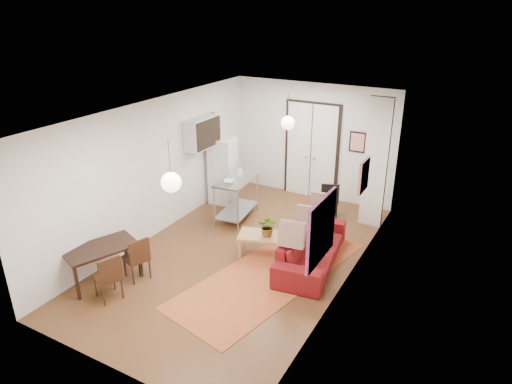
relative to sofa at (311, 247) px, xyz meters
The scene contains 27 objects.
floor 1.41m from the sofa, 164.04° to the right, with size 7.00×7.00×0.00m, color brown.
ceiling 2.91m from the sofa, 164.04° to the right, with size 4.20×7.00×0.02m, color silver.
wall_back 3.57m from the sofa, 112.83° to the left, with size 4.20×0.02×2.90m, color silver.
wall_front 4.24m from the sofa, 108.74° to the right, with size 4.20×0.02×2.90m, color silver.
wall_left 3.61m from the sofa, behind, with size 0.02×7.00×2.90m, color silver.
wall_right 1.41m from the sofa, 25.59° to the right, with size 0.02×7.00×2.90m, color silver.
double_doors 3.46m from the sofa, 113.13° to the left, with size 1.44×0.06×2.50m, color white.
stub_partition 2.50m from the sofa, 76.17° to the left, with size 0.50×0.10×2.90m, color silver.
wall_cabinet 3.76m from the sofa, 160.84° to the left, with size 0.35×1.00×0.70m, color silver.
painting_popart 2.22m from the sofa, 64.95° to the right, with size 0.05×1.00×1.00m, color red.
painting_abstract 1.70m from the sofa, 29.15° to the left, with size 0.05×0.50×0.60m, color beige.
poster_back 3.35m from the sofa, 93.05° to the left, with size 0.40×0.03×0.50m, color red.
print_left 4.09m from the sofa, 154.37° to the left, with size 0.03×0.44×0.54m, color olive.
pendant_back 2.83m from the sofa, 129.00° to the left, with size 0.30×0.30×0.80m.
pendant_front 3.32m from the sofa, 118.96° to the right, with size 0.30×0.30×0.80m.
kilim_rug 0.93m from the sofa, 124.59° to the right, with size 1.56×4.17×0.01m, color #C35B30.
sofa is the anchor object (origin of this frame).
coffee_table 0.97m from the sofa, behind, with size 1.09×0.82×0.43m.
potted_plant 0.93m from the sofa, behind, with size 0.33×0.38×0.42m, color #3F6E31.
kitchen_counter 2.52m from the sofa, 155.83° to the left, with size 0.82×1.36×0.99m.
bowl 2.49m from the sofa, 162.40° to the left, with size 0.23×0.23×0.06m, color silver.
soap_bottle 2.76m from the sofa, 151.35° to the left, with size 0.09×0.09×0.20m, color #5495B6.
fridge 3.53m from the sofa, 151.30° to the left, with size 0.58×0.58×1.64m, color silver.
dining_table 3.87m from the sofa, 142.59° to the right, with size 1.11×1.40×0.68m.
dining_chair_near 3.22m from the sofa, 143.48° to the right, with size 0.52×0.62×0.84m.
dining_chair_far 3.68m from the sofa, 134.67° to the right, with size 0.52×0.62×0.84m.
black_side_chair 2.24m from the sofa, 100.94° to the left, with size 0.52×0.53×0.89m.
Camera 1 is at (4.06, -6.81, 4.69)m, focal length 32.00 mm.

